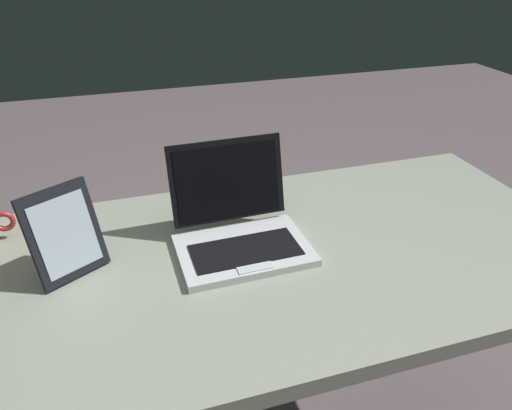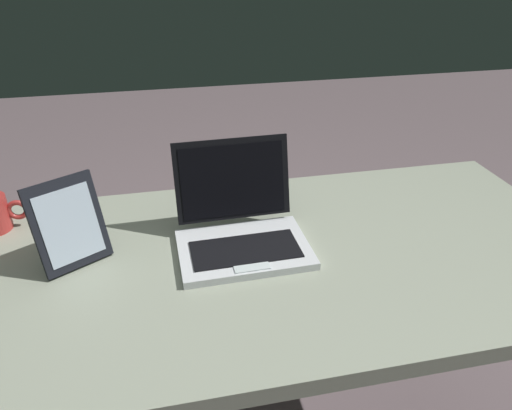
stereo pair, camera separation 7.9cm
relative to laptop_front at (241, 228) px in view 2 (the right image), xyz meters
The scene contains 3 objects.
desk 0.16m from the laptop_front, 49.46° to the right, with size 1.49×0.69×0.74m.
laptop_front is the anchor object (origin of this frame).
photo_frame 0.36m from the laptop_front, behind, with size 0.15×0.12×0.19m.
Camera 2 is at (-0.19, -0.83, 1.35)m, focal length 33.56 mm.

